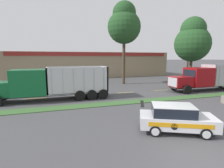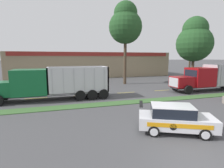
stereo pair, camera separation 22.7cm
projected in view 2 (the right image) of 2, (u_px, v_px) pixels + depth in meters
name	position (u px, v px, depth m)	size (l,w,h in m)	color
ground_plane	(193.00, 159.00, 7.85)	(600.00, 600.00, 0.00)	#474749
grass_verge	(119.00, 103.00, 17.43)	(120.00, 1.52, 0.06)	#3D6633
centre_line_3	(36.00, 98.00, 19.58)	(2.40, 0.14, 0.01)	yellow
centre_line_4	(84.00, 95.00, 21.14)	(2.40, 0.14, 0.01)	yellow
centre_line_5	(126.00, 93.00, 22.70)	(2.40, 0.14, 0.01)	yellow
centre_line_6	(162.00, 90.00, 24.26)	(2.40, 0.14, 0.01)	yellow
centre_line_7	(194.00, 88.00, 25.82)	(2.40, 0.14, 0.01)	yellow
centre_line_8	(222.00, 87.00, 27.38)	(2.40, 0.14, 0.01)	yellow
dump_truck_lead	(41.00, 84.00, 18.36)	(12.06, 2.82, 3.52)	black
dump_truck_mid	(207.00, 79.00, 23.82)	(12.84, 2.85, 3.60)	black
rally_car	(175.00, 118.00, 10.65)	(4.83, 3.63, 1.71)	white
store_building_backdrop	(92.00, 64.00, 43.70)	(36.44, 12.10, 5.69)	#9E896B
tree_behind_left	(194.00, 40.00, 33.56)	(6.80, 6.80, 12.23)	#473828
tree_behind_centre	(191.00, 38.00, 37.18)	(4.92, 4.92, 11.93)	#473828
tree_behind_far_right	(125.00, 24.00, 28.71)	(5.49, 5.49, 13.62)	#473828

